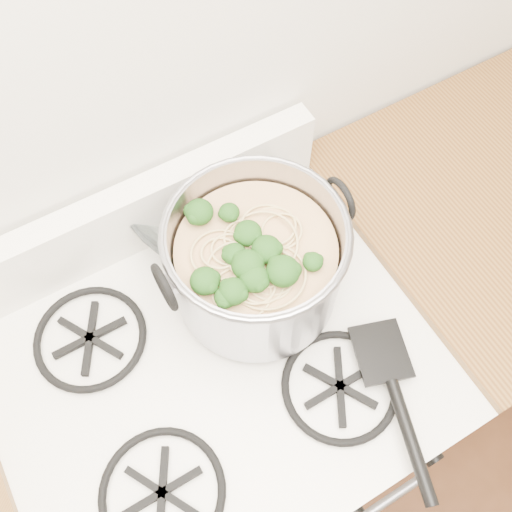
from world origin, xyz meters
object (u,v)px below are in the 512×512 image
object	(u,v)px
spatula	(382,351)
glass_bowl	(207,208)
gas_range	(226,423)
stock_pot	(256,263)

from	to	relation	value
spatula	glass_bowl	xyz separation A→B (m)	(-0.13, 0.41, 0.00)
gas_range	stock_pot	distance (m)	0.60
stock_pot	glass_bowl	distance (m)	0.21
stock_pot	glass_bowl	bearing A→B (deg)	90.16
spatula	glass_bowl	size ratio (longest dim) A/B	2.52
stock_pot	glass_bowl	world-z (taller)	stock_pot
stock_pot	glass_bowl	size ratio (longest dim) A/B	2.75
stock_pot	gas_range	bearing A→B (deg)	-147.63
gas_range	glass_bowl	distance (m)	0.59
gas_range	spatula	xyz separation A→B (m)	(0.26, -0.13, 0.50)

